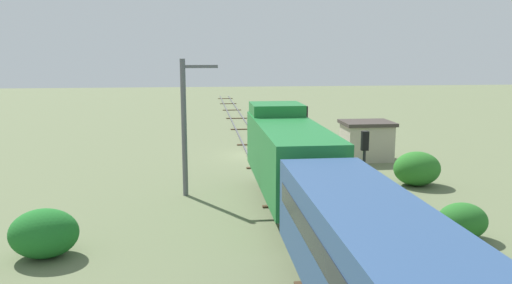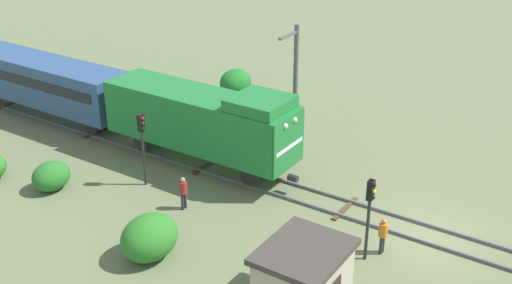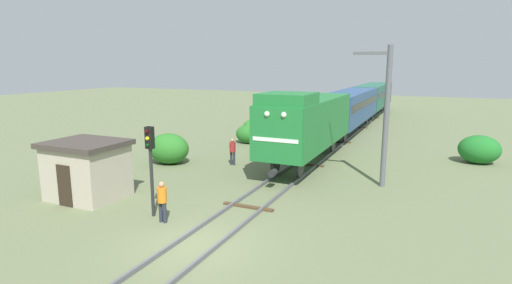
% 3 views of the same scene
% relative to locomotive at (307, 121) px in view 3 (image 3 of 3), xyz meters
% --- Properties ---
extents(ground_plane, '(150.78, 150.78, 0.00)m').
position_rel_locomotive_xyz_m(ground_plane, '(0.00, -12.73, -2.77)').
color(ground_plane, '#66704C').
extents(railway_track, '(2.40, 100.52, 0.16)m').
position_rel_locomotive_xyz_m(railway_track, '(0.00, -12.73, -2.70)').
color(railway_track, '#595960').
rests_on(railway_track, ground).
extents(locomotive, '(2.90, 11.60, 4.60)m').
position_rel_locomotive_xyz_m(locomotive, '(0.00, 0.00, 0.00)').
color(locomotive, '#1E7233').
rests_on(locomotive, railway_track).
extents(passenger_car_leading, '(2.84, 14.00, 3.66)m').
position_rel_locomotive_xyz_m(passenger_car_leading, '(0.00, 13.34, -0.25)').
color(passenger_car_leading, '#2D4C7A').
rests_on(passenger_car_leading, railway_track).
extents(passenger_car_trailing, '(2.84, 14.00, 3.66)m').
position_rel_locomotive_xyz_m(passenger_car_trailing, '(0.00, 27.94, -0.25)').
color(passenger_car_trailing, '#26604C').
rests_on(passenger_car_trailing, railway_track).
extents(traffic_signal_near, '(0.32, 0.34, 3.79)m').
position_rel_locomotive_xyz_m(traffic_signal_near, '(-3.20, -11.06, -0.12)').
color(traffic_signal_near, '#262628').
rests_on(traffic_signal_near, ground).
extents(traffic_signal_mid, '(0.32, 0.34, 3.93)m').
position_rel_locomotive_xyz_m(traffic_signal_mid, '(-3.40, 1.19, -0.03)').
color(traffic_signal_mid, '#262628').
rests_on(traffic_signal_mid, ground).
extents(worker_near_track, '(0.38, 0.38, 1.70)m').
position_rel_locomotive_xyz_m(worker_near_track, '(-2.40, -11.45, -1.78)').
color(worker_near_track, '#262B38').
rests_on(worker_near_track, ground).
extents(worker_by_signal, '(0.38, 0.38, 1.70)m').
position_rel_locomotive_xyz_m(worker_by_signal, '(-4.20, -2.00, -1.78)').
color(worker_by_signal, '#262B38').
rests_on(worker_by_signal, ground).
extents(catenary_mast, '(1.94, 0.28, 7.20)m').
position_rel_locomotive_xyz_m(catenary_mast, '(4.93, -2.77, 1.07)').
color(catenary_mast, '#595960').
rests_on(catenary_mast, ground).
extents(relay_hut, '(3.50, 2.90, 2.74)m').
position_rel_locomotive_xyz_m(relay_hut, '(-7.50, -10.43, -1.38)').
color(relay_hut, '#B2A893').
rests_on(relay_hut, ground).
extents(bush_near, '(2.68, 2.19, 1.95)m').
position_rel_locomotive_xyz_m(bush_near, '(-8.09, -3.34, -1.80)').
color(bush_near, '#2B7326').
rests_on(bush_near, ground).
extents(bush_mid, '(2.51, 2.06, 1.83)m').
position_rel_locomotive_xyz_m(bush_mid, '(9.98, 4.87, -1.86)').
color(bush_mid, '#1E6C26').
rests_on(bush_mid, ground).
extents(bush_far, '(1.97, 1.62, 1.44)m').
position_rel_locomotive_xyz_m(bush_far, '(-7.53, 8.37, -2.06)').
color(bush_far, '#2A7826').
rests_on(bush_far, ground).
extents(bush_back, '(2.05, 1.68, 1.49)m').
position_rel_locomotive_xyz_m(bush_back, '(-6.37, 4.85, -2.03)').
color(bush_back, '#276D26').
rests_on(bush_back, ground).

